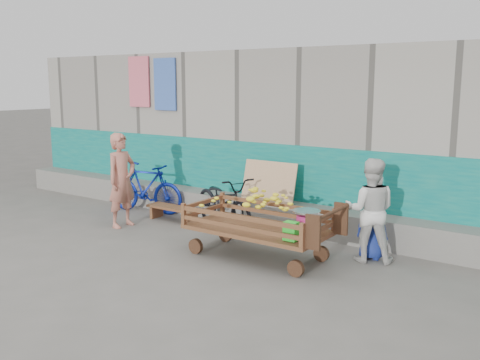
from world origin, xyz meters
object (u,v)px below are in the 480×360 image
Objects in this scene: bicycle_blue at (146,188)px; bench at (173,210)px; woman at (370,210)px; child at (372,228)px; vendor_man at (122,180)px; banana_cart at (255,214)px; bicycle_dark at (224,202)px.

bench is at bearing -111.77° from bicycle_blue.
woman is 0.30m from child.
bench is at bearing -31.19° from vendor_man.
woman reaches higher than bicycle_blue.
banana_cart reaches higher than bicycle_dark.
woman is (3.68, -0.09, 0.53)m from bench.
vendor_man is (-2.77, 0.09, 0.18)m from banana_cart.
woman is at bearing 80.28° from child.
bicycle_dark is at bearing 8.82° from bench.
banana_cart reaches higher than bench.
child is (0.00, 0.10, -0.28)m from woman.
woman reaches higher than banana_cart.
bicycle_dark is at bearing -100.76° from bicycle_blue.
bench is 3.69m from child.
banana_cart is at bearing -118.31° from bicycle_blue.
vendor_man is at bearing -120.93° from bench.
bench is at bearing 121.49° from bicycle_dark.
bicycle_blue is at bearing -23.93° from woman.
woman reaches higher than child.
banana_cart is 1.35× the size of bicycle_blue.
vendor_man reaches higher than banana_cart.
banana_cart is 1.64m from child.
bench is 0.61× the size of bicycle_dark.
vendor_man is at bearing -11.28° from woman.
woman is (1.37, 0.77, 0.09)m from banana_cart.
bicycle_dark is (-2.67, 0.25, -0.27)m from woman.
vendor_man is at bearing -167.64° from bicycle_blue.
banana_cart is 1.34× the size of vendor_man.
woman is at bearing -72.58° from bicycle_dark.
vendor_man is (-0.46, -0.77, 0.61)m from bench.
vendor_man is 1.77m from bicycle_dark.
vendor_man is at bearing 178.12° from banana_cart.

